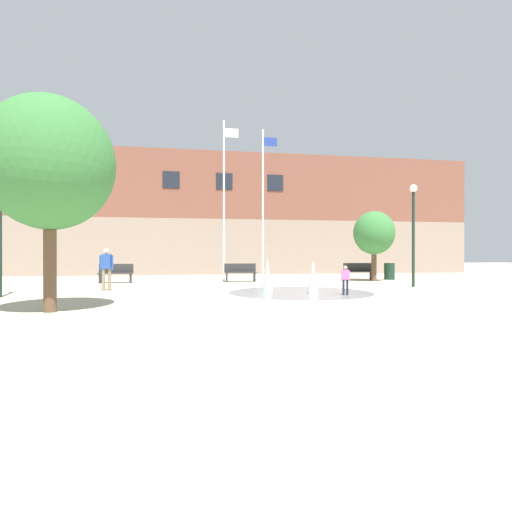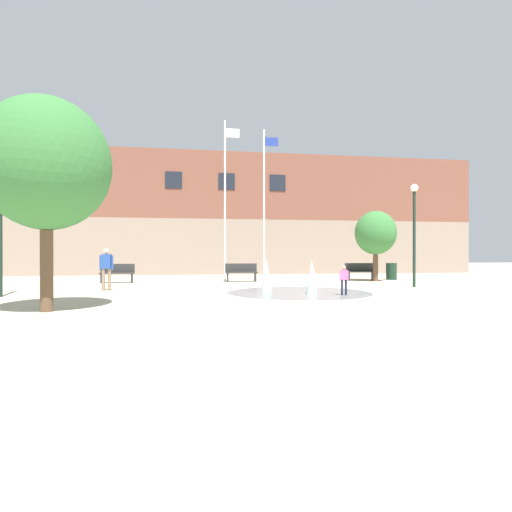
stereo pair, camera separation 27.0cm
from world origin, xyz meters
name	(u,v)px [view 2 (the right image)]	position (x,y,z in m)	size (l,w,h in m)	color
ground_plane	(289,314)	(0.00, 0.00, 0.00)	(100.00, 100.00, 0.00)	#BCB299
library_building	(223,217)	(0.00, 20.98, 4.17)	(36.00, 6.05, 8.35)	gray
splash_fountain	(295,281)	(1.45, 5.10, 0.40)	(5.13, 5.13, 1.23)	gray
park_bench_under_left_flagpole	(117,273)	(-5.83, 11.19, 0.48)	(1.60, 0.44, 0.91)	#28282D
park_bench_under_right_flagpole	(241,272)	(0.19, 11.06, 0.48)	(1.60, 0.44, 0.91)	#28282D
park_bench_far_right	(360,271)	(6.48, 11.02, 0.48)	(1.60, 0.44, 0.91)	#28282D
child_running	(344,278)	(2.82, 3.91, 0.58)	(0.31, 0.20, 0.99)	#1E233D
adult_watching	(106,266)	(-5.42, 6.84, 0.93)	(0.50, 0.24, 1.59)	#89755B
flagpole_left	(225,196)	(-0.56, 11.63, 4.37)	(0.80, 0.10, 8.25)	silver
flagpole_right	(265,200)	(1.48, 11.63, 4.19)	(0.80, 0.10, 7.89)	silver
lamp_post_left_lane	(0,212)	(-8.31, 5.07, 2.72)	(0.32, 0.32, 4.20)	#192D23
lamp_post_right_lane	(414,221)	(6.96, 6.63, 2.78)	(0.32, 0.32, 4.31)	#192D23
trash_can	(391,271)	(8.37, 11.29, 0.45)	(0.56, 0.56, 0.90)	#193323
street_tree_foreground	(46,164)	(-5.63, 1.33, 3.52)	(2.98, 2.98, 5.12)	brown
street_tree_near_building	(376,233)	(6.98, 10.27, 2.45)	(2.08, 2.08, 3.58)	brown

